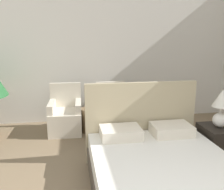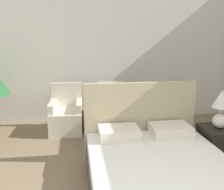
{
  "view_description": "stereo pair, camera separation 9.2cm",
  "coord_description": "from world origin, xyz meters",
  "px_view_note": "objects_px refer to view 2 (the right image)",
  "views": [
    {
      "loc": [
        -0.63,
        -0.93,
        1.73
      ],
      "look_at": [
        0.02,
        2.93,
        0.82
      ],
      "focal_mm": 40.0,
      "sensor_mm": 36.0,
      "label": 1
    },
    {
      "loc": [
        -0.54,
        -0.95,
        1.73
      ],
      "look_at": [
        0.02,
        2.93,
        0.82
      ],
      "focal_mm": 40.0,
      "sensor_mm": 36.0,
      "label": 2
    }
  ],
  "objects_px": {
    "nightstand": "(216,146)",
    "bed": "(164,182)",
    "table_lamp": "(221,106)",
    "armchair_near_window_left": "(66,117)",
    "armchair_near_window_right": "(115,115)",
    "side_table": "(91,120)"
  },
  "relations": [
    {
      "from": "armchair_near_window_left",
      "to": "armchair_near_window_right",
      "type": "relative_size",
      "value": 1.0
    },
    {
      "from": "nightstand",
      "to": "table_lamp",
      "type": "distance_m",
      "value": 0.57
    },
    {
      "from": "bed",
      "to": "side_table",
      "type": "bearing_deg",
      "value": 105.58
    },
    {
      "from": "armchair_near_window_left",
      "to": "armchair_near_window_right",
      "type": "xyz_separation_m",
      "value": [
        0.92,
        -0.0,
        0.0
      ]
    },
    {
      "from": "armchair_near_window_right",
      "to": "table_lamp",
      "type": "relative_size",
      "value": 1.66
    },
    {
      "from": "side_table",
      "to": "table_lamp",
      "type": "bearing_deg",
      "value": -42.17
    },
    {
      "from": "armchair_near_window_left",
      "to": "side_table",
      "type": "relative_size",
      "value": 1.98
    },
    {
      "from": "nightstand",
      "to": "table_lamp",
      "type": "height_order",
      "value": "table_lamp"
    },
    {
      "from": "armchair_near_window_left",
      "to": "side_table",
      "type": "xyz_separation_m",
      "value": [
        0.46,
        -0.05,
        -0.05
      ]
    },
    {
      "from": "bed",
      "to": "table_lamp",
      "type": "height_order",
      "value": "bed"
    },
    {
      "from": "nightstand",
      "to": "table_lamp",
      "type": "bearing_deg",
      "value": 0.69
    },
    {
      "from": "armchair_near_window_right",
      "to": "side_table",
      "type": "xyz_separation_m",
      "value": [
        -0.46,
        -0.05,
        -0.05
      ]
    },
    {
      "from": "nightstand",
      "to": "table_lamp",
      "type": "xyz_separation_m",
      "value": [
        0.02,
        0.0,
        0.57
      ]
    },
    {
      "from": "armchair_near_window_right",
      "to": "nightstand",
      "type": "distance_m",
      "value": 1.94
    },
    {
      "from": "armchair_near_window_left",
      "to": "armchair_near_window_right",
      "type": "height_order",
      "value": "same"
    },
    {
      "from": "nightstand",
      "to": "bed",
      "type": "bearing_deg",
      "value": -144.3
    },
    {
      "from": "bed",
      "to": "side_table",
      "type": "height_order",
      "value": "bed"
    },
    {
      "from": "table_lamp",
      "to": "armchair_near_window_right",
      "type": "bearing_deg",
      "value": 127.71
    },
    {
      "from": "nightstand",
      "to": "side_table",
      "type": "distance_m",
      "value": 2.21
    },
    {
      "from": "armchair_near_window_left",
      "to": "nightstand",
      "type": "distance_m",
      "value": 2.6
    },
    {
      "from": "armchair_near_window_right",
      "to": "nightstand",
      "type": "height_order",
      "value": "armchair_near_window_right"
    },
    {
      "from": "bed",
      "to": "nightstand",
      "type": "xyz_separation_m",
      "value": [
        1.01,
        0.73,
        0.01
      ]
    }
  ]
}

